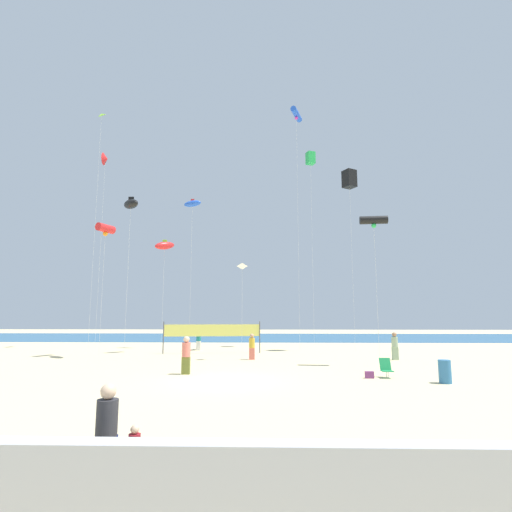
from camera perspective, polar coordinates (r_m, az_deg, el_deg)
name	(u,v)px	position (r m, az deg, el deg)	size (l,w,h in m)	color
ground_plane	(223,381)	(18.75, -4.76, -17.35)	(120.00, 120.00, 0.00)	beige
ocean_band	(252,337)	(52.81, -0.52, -11.51)	(120.00, 20.00, 0.01)	#28608C
boardwalk_ledge	(135,477)	(7.16, -16.90, -27.93)	(28.00, 0.44, 1.02)	#B7B7BC
mother_figure	(106,428)	(8.37, -20.55, -22.00)	(0.39, 0.39, 1.69)	navy
toddler_figure	(134,450)	(8.37, -17.01, -24.97)	(0.22, 0.22, 0.95)	olive
beachgoer_sage_shirt	(395,345)	(28.33, 19.18, -11.91)	(0.41, 0.41, 1.78)	#99B28C
beachgoer_coral_shirt	(186,354)	(20.86, -9.93, -13.58)	(0.43, 0.43, 1.86)	olive
beachgoer_teal_shirt	(199,339)	(34.18, -8.18, -11.70)	(0.38, 0.38, 1.65)	white
beachgoer_mustard_shirt	(252,346)	(27.00, -0.59, -12.68)	(0.38, 0.38, 1.68)	#EA7260
folding_beach_chair	(386,367)	(20.54, 18.06, -14.87)	(0.52, 0.65, 0.89)	#1E8C4C
trash_barrel	(445,372)	(19.79, 25.34, -14.67)	(0.53, 0.53, 0.99)	teal
volleyball_net	(212,332)	(31.36, -6.26, -10.68)	(7.35, 1.05, 2.40)	#4C4C51
beach_handbag	(369,375)	(20.13, 15.87, -15.98)	(0.40, 0.20, 0.32)	#7A3872
kite_red_tube	(106,229)	(31.82, -20.67, 3.64)	(1.13, 1.58, 9.59)	silver
kite_blue_tube	(296,115)	(37.59, 5.78, 19.38)	(1.18, 2.23, 20.71)	silver
kite_green_box	(310,159)	(40.23, 7.78, 13.60)	(0.94, 0.94, 18.54)	silver
kite_white_diamond	(242,267)	(27.00, -1.97, -1.53)	(0.55, 0.55, 6.40)	silver
kite_black_box	(349,179)	(36.05, 13.17, 10.63)	(1.30, 1.30, 15.29)	silver
kite_red_delta	(105,159)	(41.96, -20.68, 12.78)	(0.49, 1.24, 18.31)	silver
kite_black_tube	(374,221)	(25.43, 16.43, 4.87)	(1.68, 0.64, 8.88)	silver
kite_lime_diamond	(101,119)	(39.07, -21.24, 17.78)	(0.88, 0.87, 20.42)	silver
kite_red_inflatable	(165,246)	(33.00, -12.90, 1.45)	(1.73, 1.75, 8.91)	silver
kite_black_inflatable	(131,204)	(30.53, -17.41, 7.07)	(1.87, 2.00, 11.40)	silver
kite_blue_inflatable	(192,204)	(37.70, -9.05, 7.36)	(1.73, 0.80, 13.53)	silver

